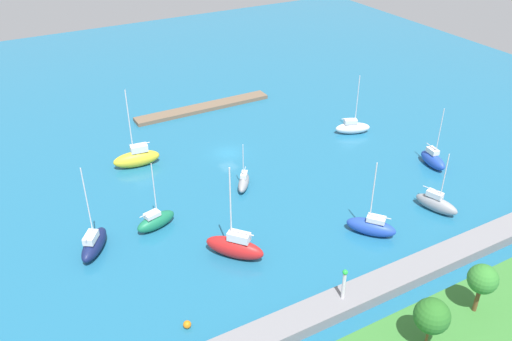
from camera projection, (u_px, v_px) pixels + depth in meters
name	position (u px, v px, depth m)	size (l,w,h in m)	color
water	(228.00, 153.00, 83.98)	(160.00, 160.00, 0.00)	#1E668C
pier_dock	(203.00, 108.00, 98.14)	(25.84, 2.96, 0.68)	brown
breakwater	(376.00, 287.00, 57.00)	(71.08, 3.34, 1.34)	gray
harbor_beacon	(344.00, 282.00, 53.67)	(0.56, 0.56, 3.73)	silver
park_tree_west	(432.00, 316.00, 48.01)	(3.34, 3.34, 5.35)	brown
park_tree_mideast	(483.00, 279.00, 51.50)	(2.97, 2.97, 5.65)	brown
sailboat_gray_off_beacon	(436.00, 203.00, 69.88)	(3.41, 6.09, 8.69)	gray
sailboat_blue_far_north	(371.00, 226.00, 65.56)	(5.53, 6.12, 10.14)	#2347B2
sailboat_yellow_inner_mooring	(137.00, 158.00, 79.81)	(7.18, 3.05, 12.37)	yellow
sailboat_white_west_end	(353.00, 127.00, 89.41)	(6.18, 4.09, 10.27)	white
sailboat_green_lone_north	(156.00, 221.00, 66.67)	(5.71, 3.23, 9.28)	#19724C
sailboat_navy_mid_basin	(94.00, 244.00, 62.63)	(5.19, 6.25, 11.33)	#141E4C
sailboat_red_by_breakwater	(235.00, 247.00, 61.70)	(6.23, 6.82, 12.05)	red
sailboat_gray_along_channel	(244.00, 182.00, 74.84)	(3.93, 4.62, 7.05)	gray
sailboat_blue_far_south	(433.00, 159.00, 79.91)	(2.57, 5.47, 9.59)	#2347B2
mooring_buoy_orange	(187.00, 324.00, 52.86)	(0.82, 0.82, 0.82)	orange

